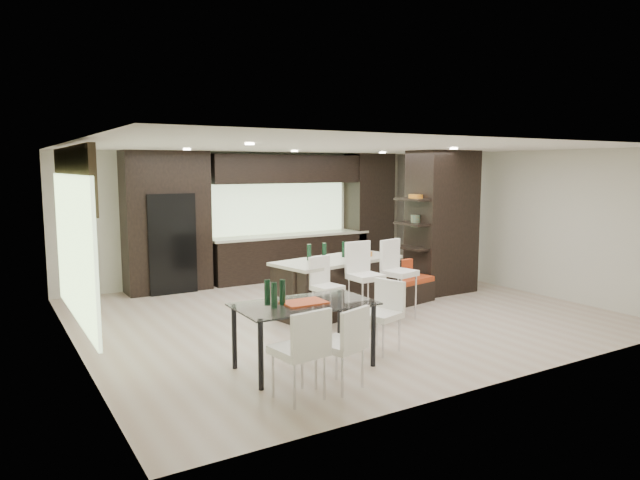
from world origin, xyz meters
TOP-DOWN VIEW (x-y plane):
  - ground at (0.00, 0.00)m, footprint 8.00×8.00m
  - back_wall at (0.00, 3.50)m, footprint 8.00×0.02m
  - left_wall at (-4.00, 0.00)m, footprint 0.02×7.00m
  - right_wall at (4.00, 0.00)m, footprint 0.02×7.00m
  - ceiling at (0.00, 0.00)m, footprint 8.00×7.00m
  - window_left at (-3.96, 0.20)m, footprint 0.04×3.20m
  - window_back at (0.60, 3.46)m, footprint 3.40×0.04m
  - stone_accent at (-3.93, 0.20)m, footprint 0.08×3.00m
  - ceiling_spots at (0.00, 0.25)m, footprint 4.00×3.00m
  - back_cabinetry at (0.50, 3.17)m, footprint 6.80×0.68m
  - refrigerator at (-1.90, 3.12)m, footprint 0.90×0.68m
  - partition_column at (2.60, 0.40)m, footprint 1.20×0.80m
  - kitchen_island at (-0.02, 0.02)m, footprint 2.31×1.33m
  - stool_left at (-0.68, -0.73)m, footprint 0.45×0.45m
  - stool_mid at (-0.02, -0.77)m, footprint 0.46×0.46m
  - stool_right at (0.65, -0.76)m, footprint 0.54×0.54m
  - bench at (1.37, -0.03)m, footprint 1.22×0.65m
  - floor_vase at (2.30, 0.63)m, footprint 0.55×0.55m
  - dining_table at (-1.75, -1.94)m, footprint 1.65×0.95m
  - chair_near at (-1.75, -2.71)m, footprint 0.58×0.58m
  - chair_far at (-2.26, -2.72)m, footprint 0.55×0.55m
  - chair_end at (-0.62, -1.94)m, footprint 0.58×0.58m

SIDE VIEW (x-z plane):
  - ground at x=0.00m, z-range 0.00..0.00m
  - bench at x=1.37m, z-range 0.00..0.45m
  - dining_table at x=-1.75m, z-range 0.00..0.79m
  - chair_near at x=-1.75m, z-range 0.00..0.85m
  - chair_end at x=-0.62m, z-range 0.00..0.85m
  - stool_left at x=-0.68m, z-range 0.00..0.87m
  - chair_far at x=-2.26m, z-range 0.00..0.90m
  - kitchen_island at x=-0.02m, z-range 0.00..0.90m
  - stool_right at x=0.65m, z-range 0.00..1.01m
  - stool_mid at x=-0.02m, z-range 0.00..1.02m
  - floor_vase at x=2.30m, z-range 0.00..1.31m
  - refrigerator at x=-1.90m, z-range 0.00..1.90m
  - back_wall at x=0.00m, z-range 0.00..2.70m
  - left_wall at x=-4.00m, z-range 0.00..2.70m
  - right_wall at x=4.00m, z-range 0.00..2.70m
  - window_left at x=-3.96m, z-range 0.40..2.30m
  - back_cabinetry at x=0.50m, z-range 0.00..2.70m
  - partition_column at x=2.60m, z-range 0.00..2.70m
  - window_back at x=0.60m, z-range 0.95..2.15m
  - stone_accent at x=-3.93m, z-range 1.85..2.65m
  - ceiling_spots at x=0.00m, z-range 2.67..2.69m
  - ceiling at x=0.00m, z-range 2.69..2.71m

